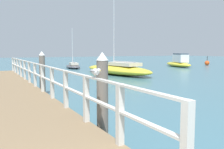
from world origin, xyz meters
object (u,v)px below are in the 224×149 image
object	(u,v)px
channel_buoy	(207,63)
dock_piling_near	(102,96)
dock_piling_far	(42,73)
seagull_foreground	(96,71)
boat_2	(179,62)
boat_6	(73,66)
boat_4	(117,69)

from	to	relation	value
channel_buoy	dock_piling_near	bearing A→B (deg)	-143.81
dock_piling_near	dock_piling_far	distance (m)	6.76
seagull_foreground	boat_2	distance (m)	29.30
boat_6	boat_4	bearing A→B (deg)	-74.47
dock_piling_near	channel_buoy	world-z (taller)	dock_piling_near
dock_piling_near	channel_buoy	size ratio (longest dim) A/B	1.56
dock_piling_near	boat_6	size ratio (longest dim) A/B	0.43
dock_piling_near	boat_6	distance (m)	24.97
seagull_foreground	channel_buoy	world-z (taller)	seagull_foreground
seagull_foreground	dock_piling_far	bearing A→B (deg)	-91.47
boat_4	channel_buoy	xyz separation A→B (m)	(18.82, 5.71, -0.13)
boat_2	boat_6	size ratio (longest dim) A/B	1.28
seagull_foreground	boat_4	size ratio (longest dim) A/B	0.05
dock_piling_far	seagull_foreground	world-z (taller)	dock_piling_far
dock_piling_near	channel_buoy	distance (m)	33.76
dock_piling_near	boat_6	world-z (taller)	boat_6
boat_2	channel_buoy	world-z (taller)	boat_2
dock_piling_far	boat_2	distance (m)	24.62
boat_4	channel_buoy	world-z (taller)	boat_4
boat_2	channel_buoy	bearing A→B (deg)	-158.43
seagull_foreground	boat_6	distance (m)	25.54
seagull_foreground	boat_4	bearing A→B (deg)	-119.43
boat_6	dock_piling_far	bearing A→B (deg)	-103.89
boat_2	channel_buoy	size ratio (longest dim) A/B	4.63
boat_4	boat_6	bearing A→B (deg)	87.60
dock_piling_far	seagull_foreground	size ratio (longest dim) A/B	4.58
seagull_foreground	boat_4	xyz separation A→B (m)	(8.81, 14.67, -1.27)
dock_piling_far	channel_buoy	distance (m)	30.27
dock_piling_far	boat_6	size ratio (longest dim) A/B	0.43
channel_buoy	dock_piling_far	bearing A→B (deg)	-154.20
dock_piling_near	seagull_foreground	world-z (taller)	dock_piling_near
channel_buoy	seagull_foreground	bearing A→B (deg)	-143.58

